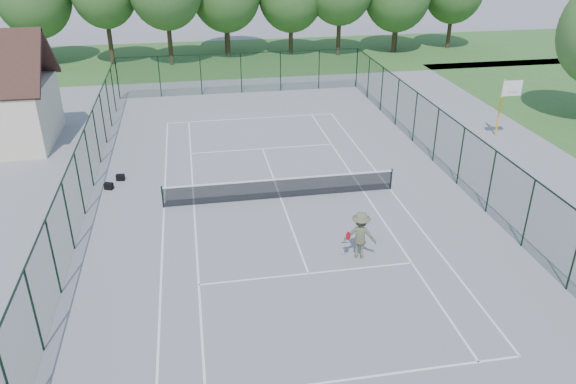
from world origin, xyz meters
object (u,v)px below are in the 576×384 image
tennis_player (360,235)px  sports_bag_a (109,186)px  basketball_goal (507,97)px  tennis_net (281,187)px

tennis_player → sports_bag_a: bearing=142.4°
basketball_goal → sports_bag_a: (-22.62, -3.16, -2.40)m
basketball_goal → tennis_player: (-12.20, -11.20, -1.59)m
basketball_goal → tennis_player: basketball_goal is taller
basketball_goal → tennis_player: 16.64m
tennis_player → tennis_net: bearing=111.7°
sports_bag_a → tennis_player: size_ratio=0.21×
tennis_net → basketball_goal: bearing=21.3°
sports_bag_a → tennis_player: 13.18m
sports_bag_a → tennis_net: bearing=5.9°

